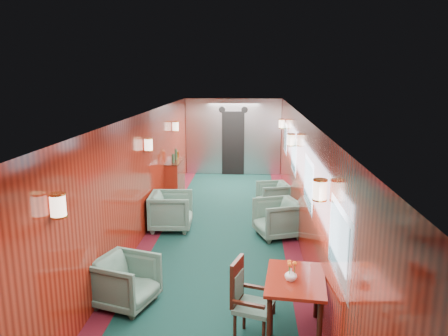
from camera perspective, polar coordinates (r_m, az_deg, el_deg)
name	(u,v)px	position (r m, az deg, el deg)	size (l,w,h in m)	color
room	(219,159)	(7.87, -0.69, 1.23)	(12.00, 12.10, 2.40)	#0D312B
bulkhead	(233,137)	(13.77, 1.21, 4.05)	(2.98, 0.17, 2.39)	#B9BBC1
windows_right	(300,167)	(8.18, 9.90, 0.14)	(0.02, 8.60, 0.80)	silver
wall_sconces	(221,145)	(8.40, -0.39, 3.00)	(2.97, 7.97, 0.25)	beige
dining_table	(295,287)	(5.50, 9.29, -15.11)	(0.79, 1.06, 0.74)	maroon
side_chair	(246,297)	(5.41, 2.91, -16.45)	(0.55, 0.56, 1.00)	#1D443C
credenza	(175,180)	(11.09, -6.43, -1.53)	(0.35, 1.13, 1.29)	maroon
flower_vase	(291,275)	(5.34, 8.73, -13.60)	(0.14, 0.14, 0.15)	silver
armchair_left_near	(126,282)	(6.32, -12.69, -14.26)	(0.74, 0.76, 0.69)	#1D443C
armchair_left_far	(171,211)	(9.04, -6.92, -5.60)	(0.82, 0.85, 0.77)	#1D443C
armchair_right_near	(277,218)	(8.64, 6.97, -6.55)	(0.79, 0.81, 0.74)	#1D443C
armchair_right_far	(273,196)	(10.40, 6.38, -3.60)	(0.67, 0.69, 0.63)	#1D443C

